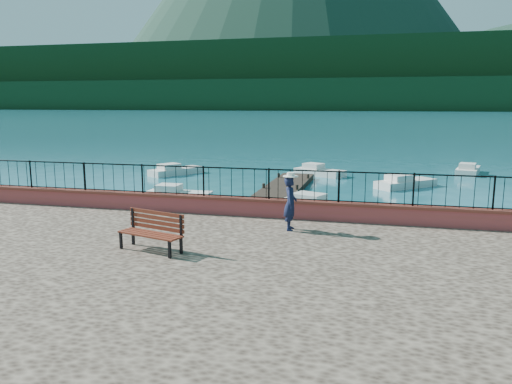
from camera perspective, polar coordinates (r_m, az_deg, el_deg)
The scene contains 15 objects.
ground at distance 12.90m, azimuth -0.93°, elevation -11.72°, with size 2000.00×2000.00×0.00m, color #19596B.
parapet at distance 15.92m, azimuth 2.52°, elevation -1.86°, with size 28.00×0.46×0.58m, color #A43B42.
railing at distance 15.78m, azimuth 2.54°, elevation 0.86°, with size 27.00×0.05×0.95m, color black.
dock at distance 24.55m, azimuth 1.84°, elevation -0.74°, with size 2.00×16.00×0.30m, color #2D231C.
far_forest at distance 311.60m, azimuth 13.82°, elevation 10.71°, with size 900.00×60.00×18.00m, color black.
foothills at distance 371.96m, azimuth 13.99°, elevation 12.59°, with size 900.00×120.00×44.00m, color black.
park_bench at distance 12.61m, azimuth -11.85°, elevation -5.31°, with size 1.82×1.02×0.96m.
person at distance 14.27m, azimuth 3.95°, elevation -1.31°, with size 0.56×0.37×1.55m, color #111834.
hat at distance 14.12m, azimuth 3.99°, elevation 2.00°, with size 0.44×0.44×0.12m, color white.
boat_0 at distance 25.12m, azimuth -8.89°, elevation -0.03°, with size 3.28×1.30×0.80m, color silver.
boat_1 at distance 22.34m, azimuth 7.35°, elevation -1.27°, with size 3.89×1.30×0.80m, color silver.
boat_2 at distance 29.84m, azimuth 16.76°, elevation 1.27°, with size 3.80×1.30×0.80m, color silver.
boat_3 at distance 34.14m, azimuth -9.11°, elevation 2.66°, with size 3.74×1.30×0.80m, color silver.
boat_4 at distance 33.50m, azimuth 7.30°, elevation 2.56°, with size 3.41×1.30×0.80m, color silver.
boat_5 at distance 37.00m, azimuth 23.08°, elevation 2.55°, with size 3.45×1.30×0.80m, color silver.
Camera 1 is at (3.12, -11.55, 4.82)m, focal length 35.00 mm.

